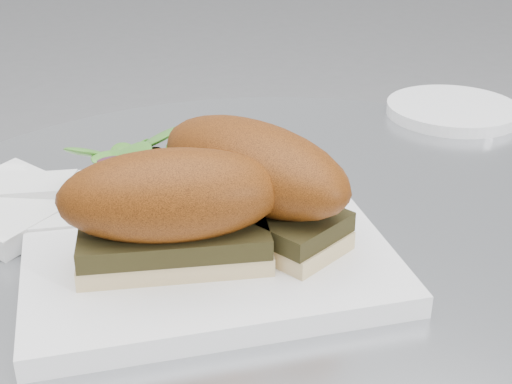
# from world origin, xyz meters

# --- Properties ---
(plate) EXTENTS (0.28, 0.28, 0.02)m
(plate) POSITION_xyz_m (-0.06, 0.03, 0.74)
(plate) COLOR white
(plate) RESTS_ON table
(sandwich_left) EXTENTS (0.16, 0.10, 0.08)m
(sandwich_left) POSITION_xyz_m (-0.09, -0.02, 0.79)
(sandwich_left) COLOR beige
(sandwich_left) RESTS_ON plate
(sandwich_right) EXTENTS (0.14, 0.18, 0.08)m
(sandwich_right) POSITION_xyz_m (-0.02, 0.01, 0.79)
(sandwich_right) COLOR beige
(sandwich_right) RESTS_ON plate
(salad) EXTENTS (0.11, 0.11, 0.05)m
(salad) POSITION_xyz_m (-0.09, 0.10, 0.77)
(salad) COLOR #50912F
(salad) RESTS_ON plate
(napkin) EXTENTS (0.15, 0.15, 0.02)m
(napkin) POSITION_xyz_m (-0.17, 0.10, 0.74)
(napkin) COLOR white
(napkin) RESTS_ON table
(saucer) EXTENTS (0.14, 0.14, 0.01)m
(saucer) POSITION_xyz_m (0.28, 0.20, 0.74)
(saucer) COLOR white
(saucer) RESTS_ON table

